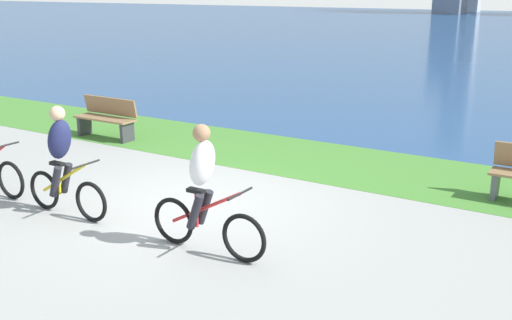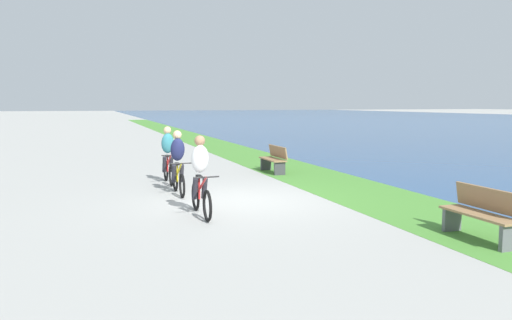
{
  "view_description": "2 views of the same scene",
  "coord_description": "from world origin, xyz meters",
  "px_view_note": "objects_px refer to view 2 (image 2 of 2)",
  "views": [
    {
      "loc": [
        5.51,
        -7.01,
        3.28
      ],
      "look_at": [
        1.37,
        -0.24,
        0.99
      ],
      "focal_mm": 42.51,
      "sensor_mm": 36.0,
      "label": 1
    },
    {
      "loc": [
        11.07,
        -3.44,
        2.33
      ],
      "look_at": [
        0.97,
        0.06,
        1.08
      ],
      "focal_mm": 34.28,
      "sensor_mm": 36.0,
      "label": 2
    }
  ],
  "objects_px": {
    "bench_near_path": "(482,214)",
    "cyclist_lead": "(200,176)",
    "cyclist_distant_rear": "(168,155)",
    "bench_far_along_path": "(274,159)",
    "cyclist_trailing": "(178,162)"
  },
  "relations": [
    {
      "from": "bench_near_path",
      "to": "cyclist_lead",
      "type": "bearing_deg",
      "value": -129.61
    },
    {
      "from": "cyclist_lead",
      "to": "cyclist_distant_rear",
      "type": "relative_size",
      "value": 1.04
    },
    {
      "from": "cyclist_distant_rear",
      "to": "bench_near_path",
      "type": "relative_size",
      "value": 1.11
    },
    {
      "from": "bench_near_path",
      "to": "bench_far_along_path",
      "type": "xyz_separation_m",
      "value": [
        -8.83,
        -0.37,
        0.0
      ]
    },
    {
      "from": "bench_far_along_path",
      "to": "bench_near_path",
      "type": "bearing_deg",
      "value": 2.38
    },
    {
      "from": "cyclist_distant_rear",
      "to": "bench_near_path",
      "type": "xyz_separation_m",
      "value": [
        7.76,
        4.1,
        -0.38
      ]
    },
    {
      "from": "cyclist_trailing",
      "to": "bench_far_along_path",
      "type": "bearing_deg",
      "value": 127.48
    },
    {
      "from": "cyclist_lead",
      "to": "cyclist_distant_rear",
      "type": "height_order",
      "value": "cyclist_lead"
    },
    {
      "from": "cyclist_trailing",
      "to": "bench_near_path",
      "type": "height_order",
      "value": "cyclist_trailing"
    },
    {
      "from": "cyclist_trailing",
      "to": "cyclist_distant_rear",
      "type": "xyz_separation_m",
      "value": [
        -1.82,
        0.03,
        0.0
      ]
    },
    {
      "from": "cyclist_lead",
      "to": "cyclist_distant_rear",
      "type": "xyz_separation_m",
      "value": [
        -4.35,
        0.01,
        -0.0
      ]
    },
    {
      "from": "cyclist_trailing",
      "to": "cyclist_distant_rear",
      "type": "distance_m",
      "value": 1.82
    },
    {
      "from": "cyclist_trailing",
      "to": "cyclist_lead",
      "type": "bearing_deg",
      "value": 0.41
    },
    {
      "from": "cyclist_lead",
      "to": "bench_near_path",
      "type": "height_order",
      "value": "cyclist_lead"
    },
    {
      "from": "bench_near_path",
      "to": "bench_far_along_path",
      "type": "relative_size",
      "value": 1.0
    }
  ]
}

